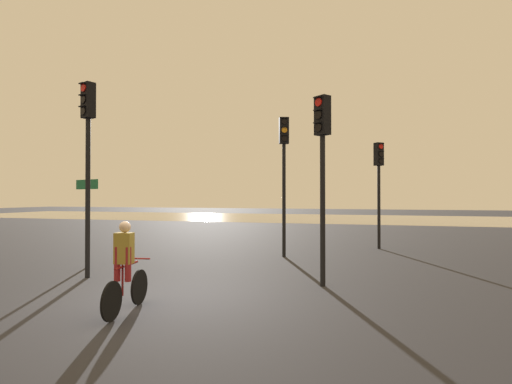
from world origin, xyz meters
TOP-DOWN VIEW (x-y plane):
  - ground_plane at (0.00, 0.00)m, footprint 120.00×120.00m
  - water_strip at (0.00, 31.07)m, footprint 80.00×16.00m
  - traffic_light_center at (1.14, 6.22)m, footprint 0.38×0.40m
  - traffic_light_far_right at (4.29, 9.30)m, footprint 0.41×0.42m
  - traffic_light_near_right at (2.94, 2.10)m, footprint 0.40×0.42m
  - traffic_light_near_left at (-2.90, 1.39)m, footprint 0.38×0.40m
  - direction_sign_post at (-3.95, 2.68)m, footprint 1.04×0.40m
  - cyclist at (-0.15, -1.02)m, footprint 0.47×1.70m

SIDE VIEW (x-z plane):
  - ground_plane at x=0.00m, z-range 0.00..0.00m
  - water_strip at x=0.00m, z-range 0.00..0.01m
  - cyclist at x=-0.15m, z-range 0.01..1.63m
  - direction_sign_post at x=-3.95m, z-range 0.40..3.00m
  - traffic_light_far_right at x=4.29m, z-range 0.83..5.01m
  - traffic_light_near_right at x=2.94m, z-range 0.86..5.23m
  - traffic_light_center at x=1.14m, z-range 0.91..5.68m
  - traffic_light_near_left at x=-2.90m, z-range 0.94..5.89m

